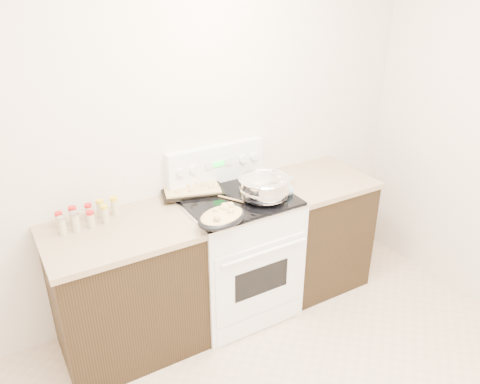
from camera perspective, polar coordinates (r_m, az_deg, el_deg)
room_shell at (r=1.68m, az=13.35°, el=1.55°), size 4.10×3.60×2.75m
counter_left at (r=3.22m, az=-13.67°, el=-11.52°), size 0.93×0.67×0.92m
counter_right at (r=3.84m, az=9.02°, el=-4.53°), size 0.73×0.67×0.92m
kitchen_range at (r=3.46m, az=-0.46°, el=-7.30°), size 0.78×0.73×1.22m
mixing_bowl at (r=3.17m, az=2.96°, el=0.46°), size 0.44×0.44×0.21m
roasting_pan at (r=2.88m, az=-2.23°, el=-3.02°), size 0.41×0.34×0.11m
baking_sheet at (r=3.33m, az=-5.87°, el=0.42°), size 0.49×0.40×0.06m
wooden_spoon at (r=3.12m, az=-1.45°, el=-1.32°), size 0.14×0.22×0.04m
blue_ladle at (r=3.28m, az=5.88°, el=0.37°), size 0.22×0.22×0.10m
spice_jars at (r=3.06m, az=-18.21°, el=-2.75°), size 0.39×0.15×0.13m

